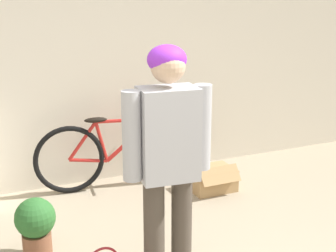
% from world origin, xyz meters
% --- Properties ---
extents(wall_back, '(8.00, 0.07, 2.60)m').
position_xyz_m(wall_back, '(0.00, 2.79, 1.30)').
color(wall_back, beige).
rests_on(wall_back, ground_plane).
extents(person, '(0.59, 0.28, 1.60)m').
position_xyz_m(person, '(0.13, 0.78, 0.96)').
color(person, '#4C4238').
rests_on(person, ground_plane).
extents(bicycle, '(1.64, 0.46, 0.75)m').
position_xyz_m(bicycle, '(0.35, 2.49, 0.36)').
color(bicycle, black).
rests_on(bicycle, ground_plane).
extents(cardboard_box, '(0.43, 0.38, 0.29)m').
position_xyz_m(cardboard_box, '(1.17, 2.04, 0.11)').
color(cardboard_box, tan).
rests_on(cardboard_box, ground_plane).
extents(potted_plant, '(0.30, 0.30, 0.46)m').
position_xyz_m(potted_plant, '(-0.61, 1.50, 0.26)').
color(potted_plant, brown).
rests_on(potted_plant, ground_plane).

